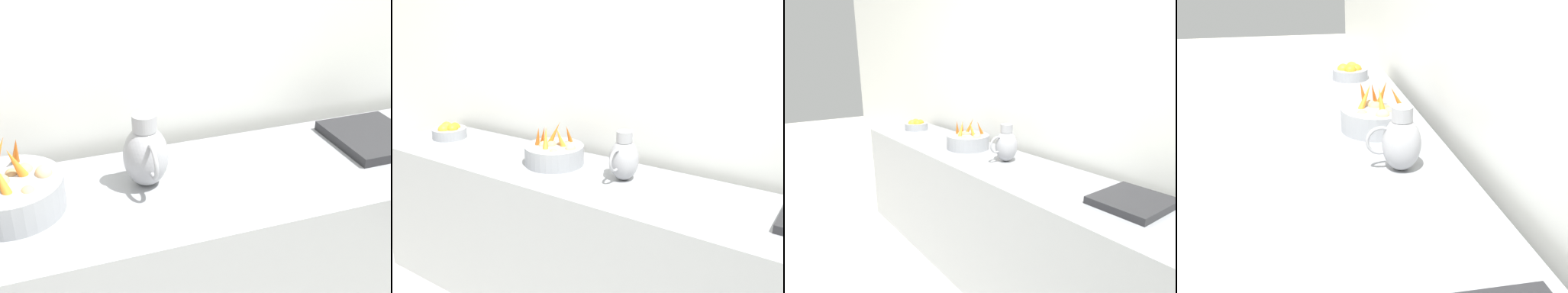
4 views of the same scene
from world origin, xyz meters
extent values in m
cube|color=silver|center=(-1.95, 0.52, 1.50)|extent=(0.10, 8.90, 3.00)
cube|color=gray|center=(-1.54, 0.02, 0.44)|extent=(0.61, 3.30, 0.89)
cylinder|color=gray|center=(-1.58, -0.44, 0.94)|extent=(0.33, 0.33, 0.11)
torus|color=gray|center=(-1.58, -0.44, 0.89)|extent=(0.19, 0.19, 0.01)
cone|color=orange|center=(-1.60, -0.41, 1.03)|extent=(0.05, 0.09, 0.13)
cone|color=orange|center=(-1.61, -0.46, 1.04)|extent=(0.07, 0.11, 0.17)
cone|color=orange|center=(-1.58, -0.52, 1.03)|extent=(0.06, 0.08, 0.13)
cone|color=orange|center=(-1.67, -0.41, 1.03)|extent=(0.10, 0.05, 0.14)
cone|color=orange|center=(-1.53, -0.46, 1.03)|extent=(0.10, 0.08, 0.14)
cone|color=orange|center=(-1.53, -0.51, 1.03)|extent=(0.08, 0.09, 0.14)
ellipsoid|color=tan|center=(-1.58, -0.46, 0.99)|extent=(0.07, 0.06, 0.05)
ellipsoid|color=tan|center=(-1.63, -0.39, 0.99)|extent=(0.06, 0.05, 0.04)
ellipsoid|color=#9E7F56|center=(-1.62, -0.43, 0.99)|extent=(0.05, 0.04, 0.04)
ellipsoid|color=tan|center=(-1.51, -0.39, 0.98)|extent=(0.05, 0.04, 0.04)
ellipsoid|color=tan|center=(-1.59, -0.33, 0.99)|extent=(0.06, 0.05, 0.05)
ellipsoid|color=tan|center=(-1.56, -0.49, 0.99)|extent=(0.06, 0.05, 0.05)
cylinder|color=gray|center=(-1.59, -1.34, 0.92)|extent=(0.22, 0.22, 0.06)
sphere|color=orange|center=(-1.54, -1.34, 0.95)|extent=(0.08, 0.08, 0.08)
sphere|color=orange|center=(-1.62, -1.32, 0.95)|extent=(0.07, 0.07, 0.07)
sphere|color=orange|center=(-1.60, -1.38, 0.95)|extent=(0.08, 0.08, 0.08)
sphere|color=orange|center=(-1.58, -1.30, 0.95)|extent=(0.08, 0.08, 0.08)
ellipsoid|color=#939399|center=(-1.59, -0.01, 0.99)|extent=(0.15, 0.15, 0.21)
cylinder|color=#939399|center=(-1.59, -0.01, 1.11)|extent=(0.08, 0.08, 0.06)
torus|color=#939399|center=(-1.51, -0.01, 1.01)|extent=(0.11, 0.01, 0.11)
cube|color=#232326|center=(-1.60, 0.89, 0.90)|extent=(0.34, 0.30, 0.04)
camera|label=1|loc=(-0.09, -0.37, 1.83)|focal=49.32mm
camera|label=2|loc=(0.18, 0.97, 1.71)|focal=39.36mm
camera|label=3|loc=(-0.14, 1.63, 1.55)|focal=30.92mm
camera|label=4|loc=(-1.18, 1.58, 1.69)|focal=43.41mm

